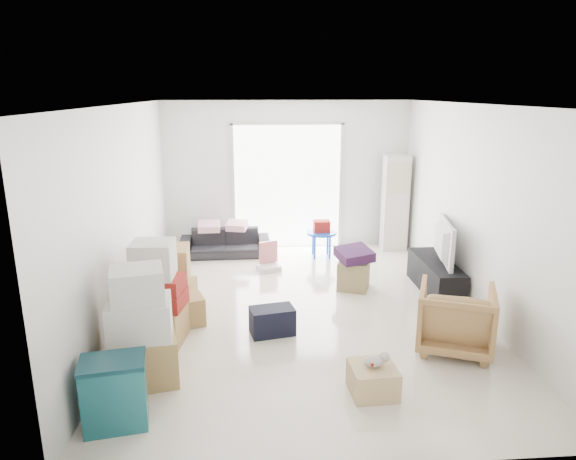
# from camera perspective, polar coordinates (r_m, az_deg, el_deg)

# --- Properties ---
(room_shell) EXTENTS (4.98, 6.48, 3.18)m
(room_shell) POSITION_cam_1_polar(r_m,az_deg,el_deg) (6.56, 1.85, 1.91)
(room_shell) COLOR white
(room_shell) RESTS_ON ground
(sliding_door) EXTENTS (2.10, 0.04, 2.33)m
(sliding_door) POSITION_cam_1_polar(r_m,az_deg,el_deg) (9.49, -0.06, 5.41)
(sliding_door) COLOR white
(sliding_door) RESTS_ON room_shell
(ac_tower) EXTENTS (0.45, 0.30, 1.75)m
(ac_tower) POSITION_cam_1_polar(r_m,az_deg,el_deg) (9.58, 11.81, 2.94)
(ac_tower) COLOR beige
(ac_tower) RESTS_ON room_shell
(tv_console) EXTENTS (0.42, 1.39, 0.46)m
(tv_console) POSITION_cam_1_polar(r_m,az_deg,el_deg) (7.85, 16.06, -4.95)
(tv_console) COLOR black
(tv_console) RESTS_ON room_shell
(television) EXTENTS (0.80, 1.15, 0.14)m
(television) POSITION_cam_1_polar(r_m,az_deg,el_deg) (7.76, 16.23, -2.86)
(television) COLOR black
(television) RESTS_ON tv_console
(sofa) EXTENTS (1.59, 0.49, 0.62)m
(sofa) POSITION_cam_1_polar(r_m,az_deg,el_deg) (9.22, -7.03, -0.96)
(sofa) COLOR #232327
(sofa) RESTS_ON room_shell
(pillow_left) EXTENTS (0.38, 0.31, 0.12)m
(pillow_left) POSITION_cam_1_polar(r_m,az_deg,el_deg) (9.10, -8.79, 1.17)
(pillow_left) COLOR #D39AAE
(pillow_left) RESTS_ON sofa
(pillow_right) EXTENTS (0.38, 0.33, 0.11)m
(pillow_right) POSITION_cam_1_polar(r_m,az_deg,el_deg) (9.11, -5.71, 1.26)
(pillow_right) COLOR #D39AAE
(pillow_right) RESTS_ON sofa
(armchair) EXTENTS (1.03, 1.00, 0.83)m
(armchair) POSITION_cam_1_polar(r_m,az_deg,el_deg) (6.15, 18.14, -8.99)
(armchair) COLOR #A6794A
(armchair) RESTS_ON room_shell
(storage_bins) EXTENTS (0.61, 0.47, 0.63)m
(storage_bins) POSITION_cam_1_polar(r_m,az_deg,el_deg) (4.92, -18.68, -16.73)
(storage_bins) COLOR #185B62
(storage_bins) RESTS_ON room_shell
(box_stack_a) EXTENTS (0.77, 0.68, 1.21)m
(box_stack_a) POSITION_cam_1_polar(r_m,az_deg,el_deg) (5.40, -16.03, -10.84)
(box_stack_a) COLOR #AA864C
(box_stack_a) RESTS_ON room_shell
(box_stack_b) EXTENTS (0.73, 0.68, 1.22)m
(box_stack_b) POSITION_cam_1_polar(r_m,az_deg,el_deg) (6.17, -14.46, -7.47)
(box_stack_b) COLOR #AA864C
(box_stack_b) RESTS_ON room_shell
(box_stack_c) EXTENTS (0.68, 0.60, 0.89)m
(box_stack_c) POSITION_cam_1_polar(r_m,az_deg,el_deg) (6.98, -12.98, -5.51)
(box_stack_c) COLOR #AA864C
(box_stack_c) RESTS_ON room_shell
(loose_box) EXTENTS (0.55, 0.55, 0.36)m
(loose_box) POSITION_cam_1_polar(r_m,az_deg,el_deg) (6.70, -11.35, -8.66)
(loose_box) COLOR #AA864C
(loose_box) RESTS_ON room_shell
(duffel_bag) EXTENTS (0.57, 0.41, 0.33)m
(duffel_bag) POSITION_cam_1_polar(r_m,az_deg,el_deg) (6.31, -1.76, -10.06)
(duffel_bag) COLOR black
(duffel_bag) RESTS_ON room_shell
(ottoman) EXTENTS (0.55, 0.55, 0.43)m
(ottoman) POSITION_cam_1_polar(r_m,az_deg,el_deg) (7.71, 7.29, -4.97)
(ottoman) COLOR #958756
(ottoman) RESTS_ON room_shell
(blanket) EXTENTS (0.57, 0.57, 0.14)m
(blanket) POSITION_cam_1_polar(r_m,az_deg,el_deg) (7.62, 7.36, -2.96)
(blanket) COLOR #391A42
(blanket) RESTS_ON ottoman
(kids_table) EXTENTS (0.54, 0.54, 0.66)m
(kids_table) POSITION_cam_1_polar(r_m,az_deg,el_deg) (9.05, 3.74, -0.11)
(kids_table) COLOR blue
(kids_table) RESTS_ON room_shell
(toy_walker) EXTENTS (0.43, 0.41, 0.46)m
(toy_walker) POSITION_cam_1_polar(r_m,az_deg,el_deg) (8.49, -2.17, -3.56)
(toy_walker) COLOR silver
(toy_walker) RESTS_ON room_shell
(wood_crate) EXTENTS (0.46, 0.46, 0.29)m
(wood_crate) POSITION_cam_1_polar(r_m,az_deg,el_deg) (5.26, 9.41, -16.09)
(wood_crate) COLOR tan
(wood_crate) RESTS_ON room_shell
(plush_bunny) EXTENTS (0.26, 0.16, 0.13)m
(plush_bunny) POSITION_cam_1_polar(r_m,az_deg,el_deg) (5.17, 9.81, -14.08)
(plush_bunny) COLOR #B2ADA8
(plush_bunny) RESTS_ON wood_crate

